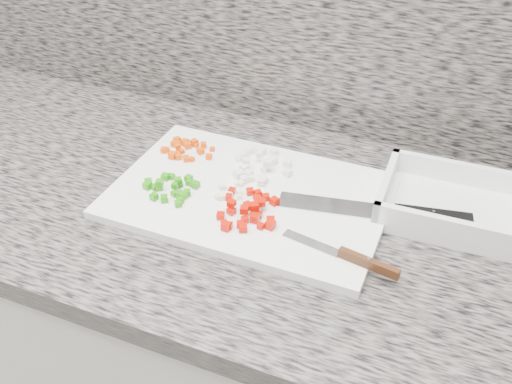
{
  "coord_description": "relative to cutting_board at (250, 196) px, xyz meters",
  "views": [
    {
      "loc": [
        0.4,
        0.7,
        1.52
      ],
      "look_at": [
        0.1,
        1.43,
        0.94
      ],
      "focal_mm": 40.0,
      "sensor_mm": 36.0,
      "label": 1
    }
  ],
  "objects": [
    {
      "name": "cabinet",
      "position": [
        -0.08,
        -0.01,
        -0.48
      ],
      "size": [
        3.92,
        0.62,
        0.86
      ],
      "primitive_type": "cube",
      "color": "white",
      "rests_on": "ground"
    },
    {
      "name": "countertop",
      "position": [
        -0.08,
        -0.01,
        -0.03
      ],
      "size": [
        3.96,
        0.64,
        0.04
      ],
      "primitive_type": "cube",
      "color": "#656059",
      "rests_on": "cabinet"
    },
    {
      "name": "cutting_board",
      "position": [
        0.0,
        0.0,
        0.0
      ],
      "size": [
        0.48,
        0.32,
        0.02
      ],
      "primitive_type": "cube",
      "rotation": [
        0.0,
        0.0,
        -0.01
      ],
      "color": "white",
      "rests_on": "countertop"
    },
    {
      "name": "carrot_pile",
      "position": [
        -0.17,
        0.08,
        0.01
      ],
      "size": [
        0.1,
        0.07,
        0.02
      ],
      "color": "#DF4804",
      "rests_on": "cutting_board"
    },
    {
      "name": "onion_pile",
      "position": [
        -0.02,
        0.08,
        0.02
      ],
      "size": [
        0.12,
        0.12,
        0.02
      ],
      "color": "white",
      "rests_on": "cutting_board"
    },
    {
      "name": "green_pepper_pile",
      "position": [
        -0.13,
        -0.05,
        0.02
      ],
      "size": [
        0.1,
        0.09,
        0.02
      ],
      "color": "#268A0C",
      "rests_on": "cutting_board"
    },
    {
      "name": "red_pepper_pile",
      "position": [
        0.02,
        -0.06,
        0.02
      ],
      "size": [
        0.11,
        0.12,
        0.02
      ],
      "color": "#C51002",
      "rests_on": "cutting_board"
    },
    {
      "name": "garlic_pile",
      "position": [
        -0.03,
        -0.02,
        0.01
      ],
      "size": [
        0.05,
        0.07,
        0.01
      ],
      "color": "#F8F3BF",
      "rests_on": "cutting_board"
    },
    {
      "name": "chef_knife",
      "position": [
        0.26,
        0.03,
        0.01
      ],
      "size": [
        0.32,
        0.09,
        0.02
      ],
      "rotation": [
        0.0,
        0.0,
        0.17
      ],
      "color": "silver",
      "rests_on": "cutting_board"
    },
    {
      "name": "paring_knife",
      "position": [
        0.21,
        -0.1,
        0.01
      ],
      "size": [
        0.19,
        0.05,
        0.02
      ],
      "rotation": [
        0.0,
        0.0,
        -0.18
      ],
      "color": "silver",
      "rests_on": "cutting_board"
    },
    {
      "name": "tray",
      "position": [
        0.34,
        0.09,
        0.01
      ],
      "size": [
        0.26,
        0.19,
        0.05
      ],
      "rotation": [
        0.0,
        0.0,
        0.02
      ],
      "color": "white",
      "rests_on": "countertop"
    }
  ]
}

